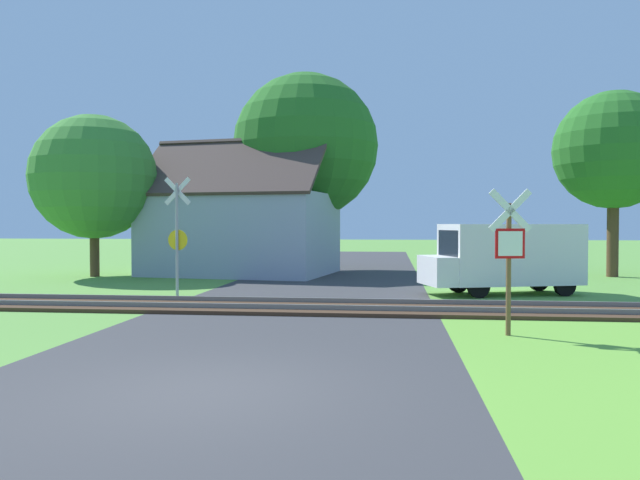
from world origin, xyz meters
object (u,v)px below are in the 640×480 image
crossing_sign_far (177,231)px  house (242,230)px  stop_sign_near (509,251)px  tree_far (614,150)px  tree_center (306,146)px  mail_truck (505,256)px  tree_left (94,177)px

crossing_sign_far → house: house is taller
stop_sign_near → tree_far: tree_far is taller
tree_center → tree_far: 13.51m
house → crossing_sign_far: bearing=-81.1°
mail_truck → house: bearing=38.8°
stop_sign_near → crossing_sign_far: 10.75m
house → tree_left: size_ratio=1.29×
tree_left → house: bearing=19.5°
house → tree_far: 16.32m
house → stop_sign_near: bearing=-49.5°
stop_sign_near → tree_far: bearing=-125.4°
crossing_sign_far → mail_truck: size_ratio=0.71×
tree_center → tree_far: bearing=-7.6°
tree_center → stop_sign_near: bearing=-68.9°
house → tree_center: bearing=47.3°
crossing_sign_far → house: size_ratio=0.42×
tree_far → mail_truck: bearing=-128.1°
house → mail_truck: 12.44m
stop_sign_near → tree_far: 16.77m
tree_left → tree_center: bearing=26.0°
tree_far → crossing_sign_far: bearing=-150.9°
mail_truck → tree_far: bearing=-54.9°
crossing_sign_far → mail_truck: bearing=14.4°
crossing_sign_far → tree_center: 11.64m
house → tree_center: (2.59, 2.06, 3.95)m
tree_center → crossing_sign_far: bearing=-103.6°
stop_sign_near → mail_truck: 7.63m
crossing_sign_far → tree_left: size_ratio=0.54×
stop_sign_near → crossing_sign_far: (-8.97, 5.93, 0.33)m
tree_left → mail_truck: size_ratio=1.31×
house → tree_left: 6.67m
tree_center → mail_truck: bearing=-49.9°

